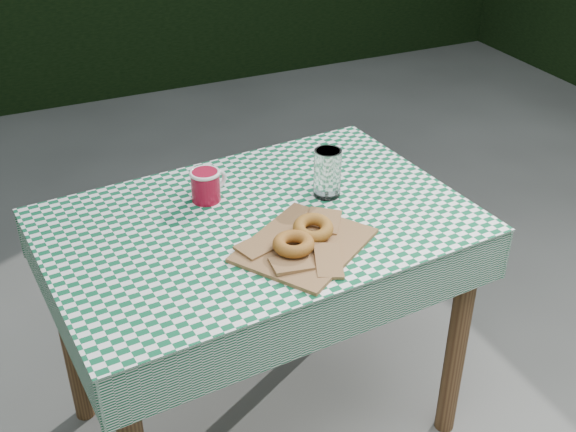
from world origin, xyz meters
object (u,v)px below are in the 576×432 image
at_px(paper_bag, 304,244).
at_px(table, 261,329).
at_px(coffee_mug, 206,186).
at_px(drinking_glass, 327,173).

bearing_deg(paper_bag, table, 107.78).
distance_m(paper_bag, coffee_mug, 0.36).
distance_m(table, drinking_glass, 0.51).
bearing_deg(coffee_mug, table, -82.70).
bearing_deg(coffee_mug, paper_bag, -89.36).
height_order(coffee_mug, drinking_glass, drinking_glass).
bearing_deg(drinking_glass, table, -169.63).
relative_size(table, drinking_glass, 7.95).
bearing_deg(table, paper_bag, -77.34).
bearing_deg(table, coffee_mug, 115.93).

